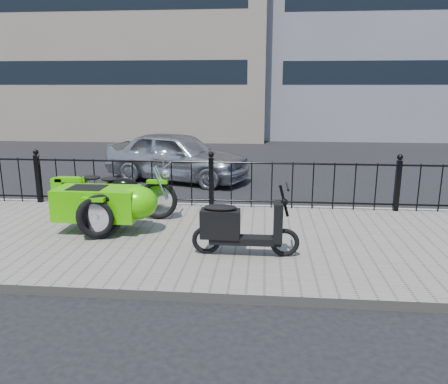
# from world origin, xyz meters

# --- Properties ---
(ground) EXTENTS (120.00, 120.00, 0.00)m
(ground) POSITION_xyz_m (0.00, 0.00, 0.00)
(ground) COLOR black
(ground) RESTS_ON ground
(sidewalk) EXTENTS (30.00, 3.80, 0.12)m
(sidewalk) POSITION_xyz_m (0.00, -0.50, 0.06)
(sidewalk) COLOR #6B665B
(sidewalk) RESTS_ON ground
(curb) EXTENTS (30.00, 0.10, 0.12)m
(curb) POSITION_xyz_m (0.00, 1.44, 0.06)
(curb) COLOR gray
(curb) RESTS_ON ground
(iron_fence) EXTENTS (14.11, 0.11, 1.08)m
(iron_fence) POSITION_xyz_m (0.00, 1.30, 0.59)
(iron_fence) COLOR black
(iron_fence) RESTS_ON sidewalk
(building_tan) EXTENTS (14.00, 8.01, 12.00)m
(building_tan) POSITION_xyz_m (-6.00, 15.99, 6.00)
(building_tan) COLOR gray
(building_tan) RESTS_ON ground
(motorcycle_sidecar) EXTENTS (2.28, 1.48, 0.98)m
(motorcycle_sidecar) POSITION_xyz_m (-1.45, -0.25, 0.59)
(motorcycle_sidecar) COLOR black
(motorcycle_sidecar) RESTS_ON sidewalk
(scooter) EXTENTS (1.49, 0.43, 1.01)m
(scooter) POSITION_xyz_m (0.67, -1.19, 0.51)
(scooter) COLOR black
(scooter) RESTS_ON sidewalk
(spare_tire) EXTENTS (0.65, 0.45, 0.70)m
(spare_tire) POSITION_xyz_m (-1.46, -0.73, 0.47)
(spare_tire) COLOR black
(spare_tire) RESTS_ON sidewalk
(sedan_car) EXTENTS (4.07, 2.63, 1.29)m
(sedan_car) POSITION_xyz_m (-1.24, 4.19, 0.64)
(sedan_car) COLOR #A3A5AA
(sedan_car) RESTS_ON ground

